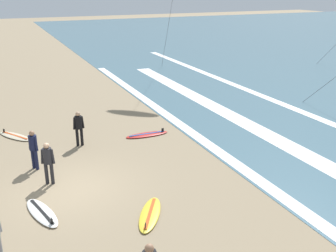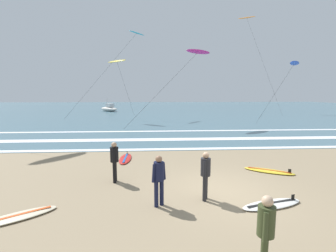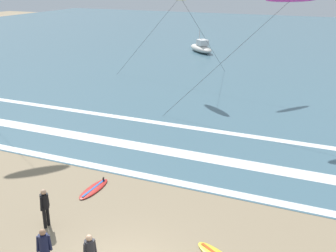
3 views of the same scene
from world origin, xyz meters
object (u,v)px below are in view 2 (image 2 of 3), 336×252
kite_yellow_high_left (117,62)px  kite_orange_far_right (247,18)px  kite_blue_high_right (295,63)px  offshore_boat (109,109)px  surfer_mid_group (266,229)px  surfer_left_far (114,158)px  surfer_background_far (206,171)px  surfboard_foreground_flat (16,217)px  kite_cyan_mid_center (136,34)px  surfer_foreground_main (159,176)px  surfboard_near_water (269,171)px  surfboard_left_pile (125,159)px  kite_magenta_low_near (198,52)px  surfboard_right_spare (272,204)px

kite_yellow_high_left → kite_orange_far_right: 29.02m
kite_blue_high_right → offshore_boat: bearing=136.4°
kite_blue_high_right → offshore_boat: 34.04m
surfer_mid_group → surfer_left_far: bearing=125.6°
surfer_left_far → surfer_background_far: 3.66m
surfboard_foreground_flat → kite_cyan_mid_center: 30.96m
surfboard_foreground_flat → kite_orange_far_right: bearing=61.1°
surfer_foreground_main → surfboard_near_water: 5.82m
surfboard_left_pile → kite_blue_high_right: (16.73, 12.81, 6.69)m
surfer_mid_group → surfboard_near_water: surfer_mid_group is taller
surfer_mid_group → surfboard_left_pile: (-3.59, 8.27, -0.91)m
kite_cyan_mid_center → kite_orange_far_right: kite_orange_far_right is taller
kite_magenta_low_near → kite_blue_high_right: 10.65m
surfboard_left_pile → kite_yellow_high_left: (-2.96, 17.68, 7.38)m
surfboard_left_pile → kite_orange_far_right: kite_orange_far_right is taller
kite_magenta_low_near → offshore_boat: size_ratio=1.86×
kite_cyan_mid_center → offshore_boat: size_ratio=2.47×
surfer_mid_group → kite_orange_far_right: size_ratio=0.09×
surfer_background_far → kite_blue_high_right: kite_blue_high_right is taller
kite_magenta_low_near → kite_blue_high_right: size_ratio=1.32×
surfer_foreground_main → kite_magenta_low_near: size_ratio=0.17×
surfer_left_far → surfboard_right_spare: surfer_left_far is taller
kite_yellow_high_left → offshore_boat: 19.99m
kite_blue_high_right → kite_cyan_mid_center: bearing=150.7°
surfer_mid_group → surfboard_foreground_flat: 6.47m
kite_orange_far_right → offshore_boat: (-26.75, 2.57, -17.09)m
surfer_mid_group → surfboard_near_water: (3.04, 5.84, -0.91)m
surfer_background_far → kite_magenta_low_near: kite_magenta_low_near is taller
surfer_foreground_main → surfboard_right_spare: surfer_foreground_main is taller
surfboard_right_spare → offshore_boat: (-12.68, 41.43, 0.51)m
surfer_background_far → surfer_foreground_main: (-1.52, -0.34, 0.00)m
kite_magenta_low_near → surfer_foreground_main: bearing=-104.1°
kite_yellow_high_left → offshore_boat: (-4.55, 18.21, -6.87)m
kite_magenta_low_near → kite_yellow_high_left: size_ratio=0.90×
kite_yellow_high_left → offshore_boat: size_ratio=2.07×
surfboard_foreground_flat → kite_orange_far_right: (21.59, 39.17, 17.60)m
surfer_left_far → surfer_mid_group: 6.21m
kite_blue_high_right → offshore_boat: (-24.24, 23.08, -6.18)m
surfer_background_far → kite_magenta_low_near: 18.92m
surfboard_near_water → kite_yellow_high_left: kite_yellow_high_left is taller
surfer_foreground_main → kite_magenta_low_near: kite_magenta_low_near is taller
surfboard_left_pile → kite_blue_high_right: kite_blue_high_right is taller
surfboard_right_spare → kite_blue_high_right: kite_blue_high_right is taller
surfer_mid_group → kite_yellow_high_left: (-6.54, 25.95, 6.47)m
surfboard_near_water → kite_cyan_mid_center: size_ratio=0.17×
surfer_left_far → surfboard_near_water: (6.66, 0.79, -0.91)m
surfboard_foreground_flat → offshore_boat: 42.06m
surfer_background_far → surfboard_foreground_flat: (-5.52, -0.85, -0.91)m
surfer_left_far → surfer_background_far: same height
kite_cyan_mid_center → kite_blue_high_right: bearing=-29.3°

